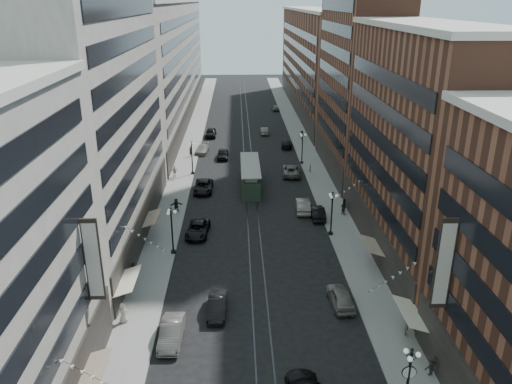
{
  "coord_description": "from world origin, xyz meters",
  "views": [
    {
      "loc": [
        -1.88,
        -21.84,
        26.64
      ],
      "look_at": [
        0.28,
        33.96,
        5.0
      ],
      "focal_mm": 35.0,
      "sensor_mm": 36.0,
      "label": 1
    }
  ],
  "objects": [
    {
      "name": "pedestrian_4",
      "position": [
        12.09,
        12.53,
        0.93
      ],
      "size": [
        0.68,
        1.0,
        1.56
      ],
      "primitive_type": "imported",
      "rotation": [
        0.0,
        0.0,
        1.26
      ],
      "color": "#B5AE96",
      "rests_on": "sidewalk_east"
    },
    {
      "name": "pedestrian_2",
      "position": [
        -12.5,
        22.56,
        1.05
      ],
      "size": [
        0.92,
        0.57,
        1.81
      ],
      "primitive_type": "imported",
      "rotation": [
        0.0,
        0.0,
        -0.1
      ],
      "color": "black",
      "rests_on": "sidewalk_west"
    },
    {
      "name": "building_east_far",
      "position": [
        17.0,
        105.0,
        12.0
      ],
      "size": [
        8.0,
        72.0,
        24.0
      ],
      "primitive_type": "cube",
      "color": "brown",
      "rests_on": "ground"
    },
    {
      "name": "car_9",
      "position": [
        -7.33,
        78.99,
        0.89
      ],
      "size": [
        2.23,
        5.27,
        1.78
      ],
      "primitive_type": "imported",
      "rotation": [
        0.0,
        0.0,
        -0.03
      ],
      "color": "black",
      "rests_on": "ground"
    },
    {
      "name": "car_extra_1",
      "position": [
        6.8,
        39.45,
        0.85
      ],
      "size": [
        2.16,
        5.27,
        1.7
      ],
      "primitive_type": "imported",
      "rotation": [
        0.0,
        0.0,
        3.07
      ],
      "color": "gray",
      "rests_on": "ground"
    },
    {
      "name": "car_4",
      "position": [
        7.5,
        17.46,
        0.83
      ],
      "size": [
        2.23,
        4.99,
        1.67
      ],
      "primitive_type": "imported",
      "rotation": [
        0.0,
        0.0,
        3.2
      ],
      "color": "slate",
      "rests_on": "ground"
    },
    {
      "name": "car_2",
      "position": [
        -6.8,
        32.76,
        0.76
      ],
      "size": [
        2.98,
        5.65,
        1.51
      ],
      "primitive_type": "imported",
      "rotation": [
        0.0,
        0.0,
        -0.09
      ],
      "color": "black",
      "rests_on": "ground"
    },
    {
      "name": "building_west_mid",
      "position": [
        -17.0,
        33.0,
        14.0
      ],
      "size": [
        8.0,
        36.0,
        28.0
      ],
      "primitive_type": "cube",
      "color": "#ABA497",
      "rests_on": "ground"
    },
    {
      "name": "lamppost_sw_mid",
      "position": [
        -9.2,
        55.0,
        3.1
      ],
      "size": [
        1.03,
        1.14,
        5.52
      ],
      "color": "black",
      "rests_on": "sidewalk_west"
    },
    {
      "name": "sidewalk_east",
      "position": [
        11.0,
        70.0,
        0.07
      ],
      "size": [
        4.0,
        180.0,
        0.15
      ],
      "primitive_type": "cube",
      "color": "gray",
      "rests_on": "ground"
    },
    {
      "name": "streetcar",
      "position": [
        0.0,
        49.3,
        1.63
      ],
      "size": [
        2.83,
        12.78,
        3.54
      ],
      "color": "#273D29",
      "rests_on": "ground"
    },
    {
      "name": "lamppost_sw_far",
      "position": [
        -9.2,
        28.0,
        3.1
      ],
      "size": [
        1.03,
        1.14,
        5.52
      ],
      "color": "black",
      "rests_on": "sidewalk_west"
    },
    {
      "name": "lamppost_se_near",
      "position": [
        9.2,
        4.0,
        3.22
      ],
      "size": [
        1.08,
        1.14,
        5.52
      ],
      "color": "black",
      "rests_on": "sidewalk_east"
    },
    {
      "name": "car_12",
      "position": [
        7.58,
        70.32,
        0.7
      ],
      "size": [
        2.52,
        5.01,
        1.4
      ],
      "primitive_type": "imported",
      "rotation": [
        0.0,
        0.0,
        3.02
      ],
      "color": "black",
      "rests_on": "ground"
    },
    {
      "name": "ground",
      "position": [
        0.0,
        60.0,
        0.0
      ],
      "size": [
        220.0,
        220.0,
        0.0
      ],
      "primitive_type": "plane",
      "color": "black",
      "rests_on": "ground"
    },
    {
      "name": "building_east_tower",
      "position": [
        17.0,
        56.0,
        21.0
      ],
      "size": [
        8.0,
        26.0,
        42.0
      ],
      "primitive_type": "cube",
      "color": "brown",
      "rests_on": "ground"
    },
    {
      "name": "car_8",
      "position": [
        -8.4,
        67.29,
        0.74
      ],
      "size": [
        2.54,
        5.27,
        1.48
      ],
      "primitive_type": "imported",
      "rotation": [
        0.0,
        0.0,
        -0.09
      ],
      "color": "gray",
      "rests_on": "ground"
    },
    {
      "name": "car_7",
      "position": [
        -7.0,
        47.37,
        0.8
      ],
      "size": [
        2.75,
        5.79,
        1.6
      ],
      "primitive_type": "imported",
      "rotation": [
        0.0,
        0.0,
        -0.02
      ],
      "color": "black",
      "rests_on": "ground"
    },
    {
      "name": "car_extra_0",
      "position": [
        7.92,
        104.64,
        0.7
      ],
      "size": [
        2.01,
        4.21,
        1.39
      ],
      "primitive_type": "imported",
      "rotation": [
        0.0,
        0.0,
        3.23
      ],
      "color": "#626257",
      "rests_on": "ground"
    },
    {
      "name": "car_14",
      "position": [
        3.82,
        80.74,
        0.71
      ],
      "size": [
        1.53,
        4.34,
        1.43
      ],
      "primitive_type": "imported",
      "rotation": [
        0.0,
        0.0,
        3.14
      ],
      "color": "slate",
      "rests_on": "ground"
    },
    {
      "name": "pedestrian_7",
      "position": [
        11.97,
        37.99,
        1.08
      ],
      "size": [
        0.92,
        1.02,
        1.85
      ],
      "primitive_type": "imported",
      "rotation": [
        0.0,
        0.0,
        2.19
      ],
      "color": "black",
      "rests_on": "sidewalk_east"
    },
    {
      "name": "pedestrian_9",
      "position": [
        11.12,
        75.44,
        1.07
      ],
      "size": [
        1.27,
        0.75,
        1.84
      ],
      "primitive_type": "imported",
      "rotation": [
        0.0,
        0.0,
        -0.23
      ],
      "color": "black",
      "rests_on": "sidewalk_east"
    },
    {
      "name": "pedestrian_extra_1",
      "position": [
        12.34,
        39.44,
        0.93
      ],
      "size": [
        0.87,
        1.5,
        1.56
      ],
      "primitive_type": "imported",
      "rotation": [
        0.0,
        0.0,
        4.38
      ],
      "color": "black",
      "rests_on": "sidewalk_east"
    },
    {
      "name": "sidewalk_west",
      "position": [
        -11.0,
        70.0,
        0.07
      ],
      "size": [
        4.0,
        180.0,
        0.15
      ],
      "primitive_type": "cube",
      "color": "gray",
      "rests_on": "ground"
    },
    {
      "name": "building_west_far",
      "position": [
        -17.0,
        96.0,
        13.0
      ],
      "size": [
        8.0,
        90.0,
        26.0
      ],
      "primitive_type": "cube",
      "color": "#ABA497",
      "rests_on": "ground"
    },
    {
      "name": "rail_west",
      "position": [
        -0.7,
        70.0,
        0.01
      ],
      "size": [
        0.12,
        180.0,
        0.02
      ],
      "primitive_type": "cube",
      "color": "#2D2D33",
      "rests_on": "ground"
    },
    {
      "name": "lamppost_se_far",
      "position": [
        9.2,
        32.0,
        3.1
      ],
      "size": [
        1.03,
        1.14,
        5.52
      ],
      "color": "black",
      "rests_on": "sidewalk_east"
    },
    {
      "name": "pedestrian_8",
      "position": [
        9.86,
        54.63,
        0.94
      ],
      "size": [
        0.68,
        0.59,
        1.58
      ],
      "primitive_type": "imported",
      "rotation": [
        0.0,
        0.0,
        3.6
      ],
      "color": "#BFAF9E",
      "rests_on": "sidewalk_east"
    },
    {
      "name": "pedestrian_5",
      "position": [
        -10.14,
        39.79,
        1.05
      ],
      "size": [
        1.74,
        0.92,
        1.81
      ],
      "primitive_type": "imported",
      "rotation": [
        0.0,
        0.0,
        0.28
      ],
      "color": "black",
      "rests_on": "sidewalk_west"
    },
    {
      "name": "car_13",
      "position": [
        -4.5,
        63.71,
        0.83
      ],
      "size": [
        2.06,
        4.91,
        1.66
      ],
      "primitive_type": "imported",
      "rotation": [
        0.0,
        0.0,
        -0.02
      ],
      "color": "black",
      "rests_on": "ground"
    },
    {
      "name": "car_11",
      "position": [
        6.8,
        54.24,
        0.84
      ],
      "size": [
        3.4,
        6.32,
        1.69
      ],
      "primitive_type": "imported",
      "rotation": [
        0.0,
        0.0,
        3.04
      ],
      "color": "#66625B",
      "rests_on": "ground"
    },
    {
      "name": "rail_east",
      "position": [
        0.7,
        70.0,
        0.01
      ],
      "size": [
        0.12,
        180.0,
        0.02
      ],
      "primitive_type": "cube",
      "color": "#2D2D33",
      "rests_on": "ground"
    },
    {
      "name": "lamppost_se_mid",
      "position": [
        9.2,
        60.0,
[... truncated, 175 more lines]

